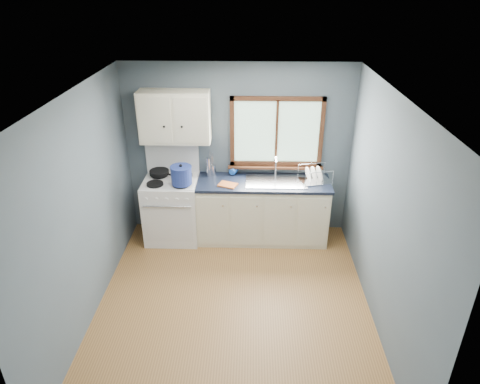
{
  "coord_description": "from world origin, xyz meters",
  "views": [
    {
      "loc": [
        0.19,
        -3.92,
        3.5
      ],
      "look_at": [
        0.05,
        0.9,
        1.05
      ],
      "focal_mm": 32.0,
      "sensor_mm": 36.0,
      "label": 1
    }
  ],
  "objects_px": {
    "gas_range": "(172,207)",
    "base_cabinets": "(262,213)",
    "skillet": "(159,172)",
    "thermos": "(209,167)",
    "dish_rack": "(314,177)",
    "stockpot": "(181,175)",
    "sink": "(276,186)",
    "utensil_crock": "(212,170)"
  },
  "relations": [
    {
      "from": "stockpot",
      "to": "utensil_crock",
      "type": "height_order",
      "value": "utensil_crock"
    },
    {
      "from": "dish_rack",
      "to": "skillet",
      "type": "bearing_deg",
      "value": 163.86
    },
    {
      "from": "stockpot",
      "to": "gas_range",
      "type": "bearing_deg",
      "value": 140.14
    },
    {
      "from": "sink",
      "to": "thermos",
      "type": "height_order",
      "value": "sink"
    },
    {
      "from": "skillet",
      "to": "stockpot",
      "type": "height_order",
      "value": "stockpot"
    },
    {
      "from": "gas_range",
      "to": "base_cabinets",
      "type": "bearing_deg",
      "value": 0.82
    },
    {
      "from": "stockpot",
      "to": "sink",
      "type": "bearing_deg",
      "value": 7.88
    },
    {
      "from": "gas_range",
      "to": "skillet",
      "type": "bearing_deg",
      "value": 141.82
    },
    {
      "from": "base_cabinets",
      "to": "dish_rack",
      "type": "xyz_separation_m",
      "value": [
        0.72,
        0.04,
        0.57
      ]
    },
    {
      "from": "base_cabinets",
      "to": "stockpot",
      "type": "relative_size",
      "value": 5.33
    },
    {
      "from": "gas_range",
      "to": "stockpot",
      "type": "height_order",
      "value": "gas_range"
    },
    {
      "from": "gas_range",
      "to": "stockpot",
      "type": "relative_size",
      "value": 3.92
    },
    {
      "from": "thermos",
      "to": "dish_rack",
      "type": "distance_m",
      "value": 1.5
    },
    {
      "from": "stockpot",
      "to": "dish_rack",
      "type": "bearing_deg",
      "value": 6.73
    },
    {
      "from": "utensil_crock",
      "to": "stockpot",
      "type": "bearing_deg",
      "value": -133.78
    },
    {
      "from": "gas_range",
      "to": "utensil_crock",
      "type": "relative_size",
      "value": 3.69
    },
    {
      "from": "dish_rack",
      "to": "sink",
      "type": "bearing_deg",
      "value": 169.89
    },
    {
      "from": "gas_range",
      "to": "stockpot",
      "type": "xyz_separation_m",
      "value": [
        0.19,
        -0.16,
        0.59
      ]
    },
    {
      "from": "sink",
      "to": "utensil_crock",
      "type": "height_order",
      "value": "utensil_crock"
    },
    {
      "from": "dish_rack",
      "to": "utensil_crock",
      "type": "bearing_deg",
      "value": 158.95
    },
    {
      "from": "gas_range",
      "to": "utensil_crock",
      "type": "height_order",
      "value": "gas_range"
    },
    {
      "from": "base_cabinets",
      "to": "skillet",
      "type": "relative_size",
      "value": 4.15
    },
    {
      "from": "base_cabinets",
      "to": "thermos",
      "type": "distance_m",
      "value": 1.02
    },
    {
      "from": "sink",
      "to": "gas_range",
      "type": "bearing_deg",
      "value": -179.29
    },
    {
      "from": "gas_range",
      "to": "base_cabinets",
      "type": "relative_size",
      "value": 0.74
    },
    {
      "from": "gas_range",
      "to": "sink",
      "type": "relative_size",
      "value": 1.62
    },
    {
      "from": "gas_range",
      "to": "thermos",
      "type": "relative_size",
      "value": 4.94
    },
    {
      "from": "utensil_crock",
      "to": "dish_rack",
      "type": "xyz_separation_m",
      "value": [
        1.45,
        -0.18,
        -0.02
      ]
    },
    {
      "from": "gas_range",
      "to": "skillet",
      "type": "height_order",
      "value": "gas_range"
    },
    {
      "from": "gas_range",
      "to": "utensil_crock",
      "type": "bearing_deg",
      "value": 22.29
    },
    {
      "from": "sink",
      "to": "skillet",
      "type": "height_order",
      "value": "sink"
    },
    {
      "from": "skillet",
      "to": "thermos",
      "type": "xyz_separation_m",
      "value": [
        0.7,
        0.05,
        0.07
      ]
    },
    {
      "from": "dish_rack",
      "to": "gas_range",
      "type": "bearing_deg",
      "value": 167.52
    },
    {
      "from": "skillet",
      "to": "sink",
      "type": "bearing_deg",
      "value": 20.15
    },
    {
      "from": "gas_range",
      "to": "dish_rack",
      "type": "relative_size",
      "value": 2.8
    },
    {
      "from": "thermos",
      "to": "dish_rack",
      "type": "relative_size",
      "value": 0.57
    },
    {
      "from": "skillet",
      "to": "utensil_crock",
      "type": "bearing_deg",
      "value": 31.72
    },
    {
      "from": "sink",
      "to": "base_cabinets",
      "type": "bearing_deg",
      "value": 179.87
    },
    {
      "from": "skillet",
      "to": "utensil_crock",
      "type": "height_order",
      "value": "utensil_crock"
    },
    {
      "from": "gas_range",
      "to": "dish_rack",
      "type": "bearing_deg",
      "value": 1.56
    },
    {
      "from": "stockpot",
      "to": "utensil_crock",
      "type": "bearing_deg",
      "value": 46.22
    },
    {
      "from": "sink",
      "to": "stockpot",
      "type": "relative_size",
      "value": 2.42
    }
  ]
}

